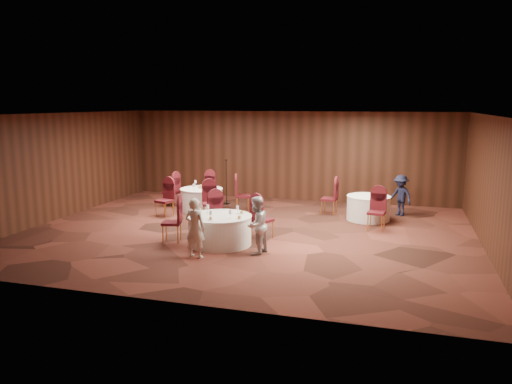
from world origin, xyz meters
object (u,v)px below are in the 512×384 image
(table_left, at_px, (202,199))
(woman_a, at_px, (195,228))
(table_main, at_px, (220,230))
(woman_b, at_px, (256,225))
(mic_stand, at_px, (226,191))
(man_c, at_px, (400,195))
(table_right, at_px, (368,208))

(table_left, bearing_deg, woman_a, -69.07)
(table_main, relative_size, woman_b, 1.17)
(mic_stand, xyz_separation_m, man_c, (5.85, -0.20, 0.19))
(table_left, relative_size, table_right, 1.06)
(table_right, distance_m, woman_b, 4.83)
(mic_stand, bearing_deg, table_right, -12.54)
(table_main, bearing_deg, woman_a, -98.25)
(table_right, distance_m, woman_a, 6.06)
(table_main, xyz_separation_m, man_c, (4.28, 4.66, 0.27))
(mic_stand, bearing_deg, table_main, -72.09)
(mic_stand, bearing_deg, table_left, -107.13)
(mic_stand, relative_size, man_c, 1.22)
(woman_a, bearing_deg, table_right, -117.50)
(table_main, height_order, man_c, man_c)
(table_main, xyz_separation_m, woman_a, (-0.17, -1.15, 0.32))
(table_main, height_order, table_left, same)
(woman_a, bearing_deg, table_left, -60.82)
(table_right, bearing_deg, woman_b, -118.19)
(woman_a, xyz_separation_m, man_c, (4.45, 5.81, -0.05))
(table_main, distance_m, man_c, 6.33)
(table_main, distance_m, mic_stand, 5.10)
(table_left, relative_size, man_c, 1.08)
(table_right, relative_size, woman_a, 0.94)
(table_left, xyz_separation_m, man_c, (6.25, 1.09, 0.27))
(mic_stand, distance_m, woman_b, 5.98)
(table_left, distance_m, man_c, 6.35)
(woman_b, bearing_deg, table_right, 164.81)
(woman_a, bearing_deg, man_c, -119.21)
(mic_stand, bearing_deg, woman_b, -63.56)
(man_c, bearing_deg, woman_a, -87.06)
(table_main, relative_size, man_c, 1.24)
(woman_b, bearing_deg, mic_stand, -140.56)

